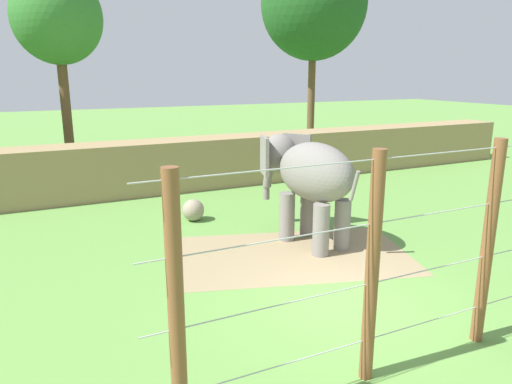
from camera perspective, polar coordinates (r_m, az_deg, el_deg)
The scene contains 8 objects.
ground_plane at distance 10.77m, azimuth 10.18°, elevation -12.84°, with size 120.00×120.00×0.00m, color #609342.
dirt_patch at distance 13.12m, azimuth 4.57°, elevation -7.54°, with size 6.22×3.78×0.01m, color #937F5B.
embankment_wall at distance 20.41m, azimuth -8.88°, elevation 3.35°, with size 36.00×1.80×2.12m, color #997F56.
elephant at distance 13.61m, azimuth 6.28°, elevation 2.08°, with size 1.96×4.08×3.04m.
enrichment_ball at distance 16.02m, azimuth -7.58°, elevation -2.18°, with size 0.74×0.74×0.74m, color gray.
cable_fence at distance 8.44m, azimuth 20.43°, elevation -7.28°, with size 9.64×0.22×3.79m.
tree_far_left at distance 23.88m, azimuth -22.85°, elevation 18.69°, with size 3.90×3.90×9.27m.
tree_behind_wall at distance 30.17m, azimuth 6.99°, elevation 21.61°, with size 6.26×6.26×12.09m.
Camera 1 is at (-5.77, -7.69, 4.87)m, focal length 33.16 mm.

